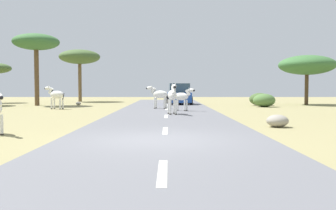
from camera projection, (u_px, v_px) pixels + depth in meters
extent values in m
plane|color=#8E8456|center=(154.00, 141.00, 10.32)|extent=(90.00, 90.00, 0.00)
cube|color=slate|center=(164.00, 140.00, 10.32)|extent=(6.00, 64.00, 0.05)
cube|color=silver|center=(162.00, 172.00, 6.32)|extent=(0.16, 2.00, 0.01)
cube|color=silver|center=(165.00, 131.00, 12.31)|extent=(0.16, 2.00, 0.01)
cube|color=silver|center=(166.00, 116.00, 18.31)|extent=(0.16, 2.00, 0.01)
cube|color=silver|center=(166.00, 109.00, 24.30)|extent=(0.16, 2.00, 0.01)
cube|color=silver|center=(166.00, 105.00, 30.29)|extent=(0.16, 2.00, 0.01)
cube|color=silver|center=(166.00, 102.00, 36.29)|extent=(0.16, 2.00, 0.01)
ellipsoid|color=silver|center=(172.00, 95.00, 19.82)|extent=(0.58, 1.19, 0.54)
cylinder|color=silver|center=(170.00, 107.00, 19.46)|extent=(0.13, 0.13, 0.78)
cylinder|color=#28231E|center=(170.00, 114.00, 19.48)|extent=(0.15, 0.15, 0.05)
cylinder|color=silver|center=(175.00, 107.00, 19.50)|extent=(0.13, 0.13, 0.78)
cylinder|color=#28231E|center=(175.00, 114.00, 19.51)|extent=(0.15, 0.15, 0.05)
cylinder|color=silver|center=(168.00, 106.00, 20.21)|extent=(0.13, 0.13, 0.78)
cylinder|color=#28231E|center=(168.00, 113.00, 20.23)|extent=(0.15, 0.15, 0.05)
cylinder|color=silver|center=(174.00, 106.00, 20.24)|extent=(0.13, 0.13, 0.78)
cylinder|color=#28231E|center=(174.00, 113.00, 20.26)|extent=(0.15, 0.15, 0.05)
cylinder|color=silver|center=(173.00, 90.00, 19.26)|extent=(0.25, 0.43, 0.46)
cube|color=black|center=(173.00, 88.00, 19.26)|extent=(0.08, 0.38, 0.32)
ellipsoid|color=silver|center=(174.00, 87.00, 18.99)|extent=(0.26, 0.52, 0.25)
ellipsoid|color=black|center=(174.00, 87.00, 18.79)|extent=(0.16, 0.19, 0.15)
cone|color=silver|center=(172.00, 84.00, 19.10)|extent=(0.10, 0.10, 0.15)
cone|color=silver|center=(175.00, 84.00, 19.11)|extent=(0.10, 0.10, 0.15)
cylinder|color=black|center=(170.00, 97.00, 20.39)|extent=(0.06, 0.16, 0.46)
ellipsoid|color=silver|center=(56.00, 95.00, 25.06)|extent=(1.19, 0.86, 0.52)
cylinder|color=silver|center=(54.00, 103.00, 25.36)|extent=(0.15, 0.15, 0.75)
cylinder|color=#28231E|center=(54.00, 109.00, 25.38)|extent=(0.17, 0.17, 0.05)
cylinder|color=silver|center=(51.00, 104.00, 25.11)|extent=(0.15, 0.15, 0.75)
cylinder|color=#28231E|center=(51.00, 109.00, 25.12)|extent=(0.17, 0.17, 0.05)
cylinder|color=silver|center=(62.00, 104.00, 25.07)|extent=(0.15, 0.15, 0.75)
cylinder|color=#28231E|center=(62.00, 109.00, 25.08)|extent=(0.17, 0.17, 0.05)
cylinder|color=silver|center=(59.00, 104.00, 24.81)|extent=(0.15, 0.15, 0.75)
cylinder|color=#28231E|center=(59.00, 109.00, 24.83)|extent=(0.17, 0.17, 0.05)
cylinder|color=silver|center=(50.00, 91.00, 25.26)|extent=(0.44, 0.35, 0.44)
cube|color=black|center=(50.00, 89.00, 25.26)|extent=(0.35, 0.19, 0.31)
ellipsoid|color=silver|center=(47.00, 88.00, 25.36)|extent=(0.52, 0.38, 0.24)
ellipsoid|color=black|center=(45.00, 88.00, 25.44)|extent=(0.21, 0.20, 0.14)
cone|color=silver|center=(49.00, 86.00, 25.37)|extent=(0.12, 0.12, 0.14)
cone|color=silver|center=(48.00, 86.00, 25.24)|extent=(0.12, 0.12, 0.14)
cylinder|color=black|center=(63.00, 96.00, 24.84)|extent=(0.16, 0.10, 0.45)
ellipsoid|color=silver|center=(160.00, 94.00, 24.96)|extent=(1.16, 0.78, 0.51)
cylinder|color=silver|center=(156.00, 103.00, 25.24)|extent=(0.14, 0.14, 0.73)
cylinder|color=#28231E|center=(156.00, 108.00, 25.26)|extent=(0.16, 0.16, 0.05)
cylinder|color=silver|center=(154.00, 103.00, 24.99)|extent=(0.14, 0.14, 0.73)
cylinder|color=#28231E|center=(154.00, 108.00, 25.00)|extent=(0.16, 0.16, 0.05)
cylinder|color=silver|center=(165.00, 103.00, 25.00)|extent=(0.14, 0.14, 0.73)
cylinder|color=#28231E|center=(165.00, 108.00, 25.02)|extent=(0.16, 0.16, 0.05)
cylinder|color=silver|center=(164.00, 103.00, 24.74)|extent=(0.14, 0.14, 0.73)
cylinder|color=#28231E|center=(164.00, 108.00, 24.76)|extent=(0.16, 0.16, 0.05)
cylinder|color=silver|center=(153.00, 90.00, 25.13)|extent=(0.43, 0.32, 0.43)
cube|color=black|center=(153.00, 89.00, 25.13)|extent=(0.35, 0.16, 0.30)
ellipsoid|color=silver|center=(149.00, 88.00, 25.21)|extent=(0.51, 0.35, 0.23)
ellipsoid|color=black|center=(147.00, 88.00, 25.28)|extent=(0.20, 0.19, 0.14)
cone|color=silver|center=(151.00, 86.00, 25.23)|extent=(0.11, 0.11, 0.14)
cone|color=silver|center=(150.00, 86.00, 25.10)|extent=(0.11, 0.11, 0.14)
cylinder|color=black|center=(167.00, 96.00, 24.78)|extent=(0.16, 0.09, 0.44)
ellipsoid|color=silver|center=(181.00, 96.00, 22.60)|extent=(1.04, 0.87, 0.46)
cylinder|color=silver|center=(184.00, 105.00, 22.35)|extent=(0.14, 0.14, 0.67)
cylinder|color=#28231E|center=(184.00, 111.00, 22.36)|extent=(0.16, 0.16, 0.04)
cylinder|color=silver|center=(186.00, 105.00, 22.56)|extent=(0.14, 0.14, 0.67)
cylinder|color=#28231E|center=(186.00, 110.00, 22.57)|extent=(0.16, 0.16, 0.04)
cylinder|color=silver|center=(175.00, 105.00, 22.70)|extent=(0.14, 0.14, 0.67)
cylinder|color=#28231E|center=(175.00, 110.00, 22.71)|extent=(0.16, 0.16, 0.04)
cylinder|color=silver|center=(177.00, 105.00, 22.91)|extent=(0.14, 0.14, 0.67)
cylinder|color=#28231E|center=(177.00, 110.00, 22.92)|extent=(0.16, 0.16, 0.04)
cylinder|color=silver|center=(187.00, 93.00, 22.33)|extent=(0.39, 0.34, 0.40)
cube|color=black|center=(187.00, 91.00, 22.33)|extent=(0.29, 0.21, 0.27)
ellipsoid|color=silver|center=(191.00, 90.00, 22.20)|extent=(0.46, 0.38, 0.21)
ellipsoid|color=black|center=(193.00, 90.00, 22.11)|extent=(0.19, 0.19, 0.13)
cone|color=silver|center=(189.00, 88.00, 22.20)|extent=(0.11, 0.11, 0.13)
cone|color=silver|center=(190.00, 88.00, 22.31)|extent=(0.11, 0.11, 0.13)
cylinder|color=black|center=(174.00, 98.00, 22.87)|extent=(0.14, 0.11, 0.40)
cylinder|color=silver|center=(1.00, 125.00, 11.58)|extent=(0.13, 0.13, 0.64)
cylinder|color=#28231E|center=(1.00, 134.00, 11.59)|extent=(0.15, 0.15, 0.04)
ellipsoid|color=black|center=(1.00, 98.00, 11.04)|extent=(0.18, 0.19, 0.12)
cone|color=silver|center=(0.00, 94.00, 11.29)|extent=(0.11, 0.11, 0.12)
cube|color=#1E479E|center=(178.00, 97.00, 31.56)|extent=(1.97, 4.27, 0.80)
cube|color=#334751|center=(178.00, 88.00, 31.32)|extent=(1.73, 2.27, 0.76)
cube|color=black|center=(177.00, 100.00, 33.73)|extent=(1.72, 0.23, 0.24)
cylinder|color=black|center=(187.00, 99.00, 32.96)|extent=(0.25, 0.69, 0.68)
cylinder|color=black|center=(167.00, 99.00, 32.88)|extent=(0.25, 0.69, 0.68)
cylinder|color=black|center=(190.00, 101.00, 30.26)|extent=(0.25, 0.69, 0.68)
cylinder|color=black|center=(168.00, 101.00, 30.19)|extent=(0.25, 0.69, 0.68)
cylinder|color=#4C3823|center=(306.00, 90.00, 31.20)|extent=(0.31, 0.31, 2.51)
ellipsoid|color=#386633|center=(306.00, 65.00, 31.10)|extent=(4.65, 4.65, 1.63)
cylinder|color=brown|center=(36.00, 78.00, 29.72)|extent=(0.36, 0.36, 4.43)
ellipsoid|color=#386633|center=(35.00, 42.00, 29.58)|extent=(3.64, 3.64, 1.27)
cylinder|color=brown|center=(79.00, 83.00, 37.84)|extent=(0.34, 0.34, 3.82)
ellipsoid|color=#425B2D|center=(79.00, 57.00, 37.71)|extent=(4.12, 4.12, 1.44)
ellipsoid|color=#425B2D|center=(259.00, 99.00, 30.24)|extent=(1.68, 1.51, 1.01)
ellipsoid|color=#4C7038|center=(264.00, 100.00, 27.89)|extent=(1.65, 1.49, 0.99)
ellipsoid|color=gray|center=(78.00, 103.00, 30.53)|extent=(0.42, 0.33, 0.28)
ellipsoid|color=gray|center=(277.00, 121.00, 13.89)|extent=(0.81, 0.82, 0.47)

